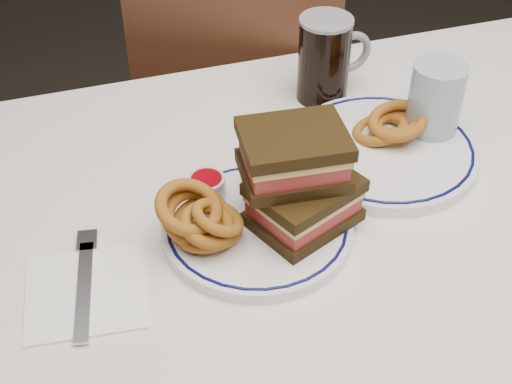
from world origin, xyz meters
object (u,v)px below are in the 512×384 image
object	(u,v)px
reuben_sandwich	(299,179)
far_plate	(383,150)
beer_mug	(326,58)
chair_far	(242,127)
main_plate	(257,227)

from	to	relation	value
reuben_sandwich	far_plate	size ratio (longest dim) A/B	0.57
beer_mug	far_plate	bearing A→B (deg)	-82.60
chair_far	main_plate	distance (m)	0.69
reuben_sandwich	far_plate	bearing A→B (deg)	31.08
beer_mug	far_plate	xyz separation A→B (m)	(0.02, -0.18, -0.06)
chair_far	reuben_sandwich	bearing A→B (deg)	-100.15
reuben_sandwich	beer_mug	world-z (taller)	reuben_sandwich
main_plate	beer_mug	distance (m)	0.35
beer_mug	chair_far	bearing A→B (deg)	97.66
chair_far	far_plate	world-z (taller)	chair_far
chair_far	beer_mug	distance (m)	0.48
chair_far	reuben_sandwich	xyz separation A→B (m)	(-0.11, -0.62, 0.36)
beer_mug	far_plate	distance (m)	0.19
chair_far	reuben_sandwich	distance (m)	0.72
beer_mug	reuben_sandwich	bearing A→B (deg)	-118.25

